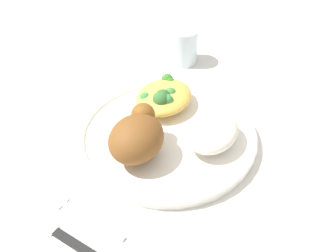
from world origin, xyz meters
name	(u,v)px	position (x,y,z in m)	size (l,w,h in m)	color
ground_plane	(168,140)	(0.00, 0.00, 0.00)	(2.00, 2.00, 0.00)	silver
plate	(168,135)	(0.00, 0.00, 0.01)	(0.30, 0.30, 0.02)	white
roasted_chicken	(137,136)	(-0.07, 0.02, 0.06)	(0.11, 0.08, 0.07)	brown
rice_pile	(212,131)	(0.01, -0.07, 0.04)	(0.10, 0.08, 0.04)	white
mac_cheese_with_broccoli	(164,96)	(0.06, 0.04, 0.04)	(0.11, 0.09, 0.04)	#EAB44B
fork	(79,212)	(-0.19, 0.04, 0.00)	(0.02, 0.14, 0.01)	#B2B2B7
knife	(56,231)	(-0.23, 0.04, 0.00)	(0.03, 0.19, 0.01)	black
water_glass	(183,46)	(0.25, 0.10, 0.04)	(0.07, 0.07, 0.08)	silver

